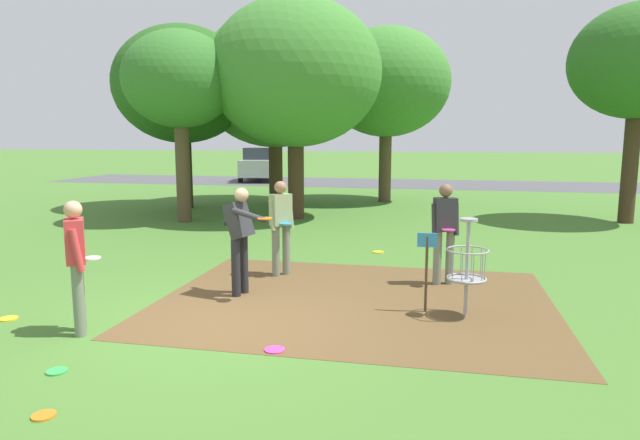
{
  "coord_description": "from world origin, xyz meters",
  "views": [
    {
      "loc": [
        2.92,
        -6.77,
        2.51
      ],
      "look_at": [
        0.86,
        2.87,
        1.0
      ],
      "focal_mm": 31.11,
      "sensor_mm": 36.0,
      "label": 1
    }
  ],
  "objects_px": {
    "frisbee_near_basket": "(57,371)",
    "frisbee_by_tee": "(8,319)",
    "player_throwing": "(445,228)",
    "player_waiting_left": "(240,234)",
    "frisbee_scattered_b": "(275,350)",
    "player_waiting_right": "(281,222)",
    "disc_golf_basket": "(463,264)",
    "tree_near_right": "(295,73)",
    "tree_near_left": "(180,81)",
    "tree_mid_center": "(182,85)",
    "tree_far_left": "(639,63)",
    "frisbee_far_left": "(44,416)",
    "tree_mid_right": "(275,81)",
    "player_foreground_watching": "(77,259)",
    "tree_mid_left": "(386,83)",
    "parked_car_leftmost": "(261,164)",
    "frisbee_mid_grass": "(378,252)"
  },
  "relations": [
    {
      "from": "player_waiting_right",
      "to": "tree_far_left",
      "type": "relative_size",
      "value": 0.28
    },
    {
      "from": "frisbee_scattered_b",
      "to": "frisbee_far_left",
      "type": "bearing_deg",
      "value": -129.66
    },
    {
      "from": "player_waiting_right",
      "to": "player_throwing",
      "type": "bearing_deg",
      "value": -0.19
    },
    {
      "from": "player_foreground_watching",
      "to": "tree_mid_right",
      "type": "relative_size",
      "value": 0.25
    },
    {
      "from": "parked_car_leftmost",
      "to": "player_waiting_right",
      "type": "bearing_deg",
      "value": -70.91
    },
    {
      "from": "frisbee_scattered_b",
      "to": "parked_car_leftmost",
      "type": "height_order",
      "value": "parked_car_leftmost"
    },
    {
      "from": "player_waiting_right",
      "to": "frisbee_scattered_b",
      "type": "relative_size",
      "value": 6.93
    },
    {
      "from": "disc_golf_basket",
      "to": "frisbee_far_left",
      "type": "distance_m",
      "value": 5.33
    },
    {
      "from": "frisbee_mid_grass",
      "to": "parked_car_leftmost",
      "type": "bearing_deg",
      "value": 115.45
    },
    {
      "from": "frisbee_mid_grass",
      "to": "frisbee_scattered_b",
      "type": "xyz_separation_m",
      "value": [
        -0.6,
        -5.78,
        0.0
      ]
    },
    {
      "from": "tree_near_left",
      "to": "tree_mid_center",
      "type": "height_order",
      "value": "tree_mid_center"
    },
    {
      "from": "disc_golf_basket",
      "to": "tree_mid_center",
      "type": "height_order",
      "value": "tree_mid_center"
    },
    {
      "from": "player_foreground_watching",
      "to": "tree_mid_left",
      "type": "height_order",
      "value": "tree_mid_left"
    },
    {
      "from": "parked_car_leftmost",
      "to": "tree_near_left",
      "type": "bearing_deg",
      "value": -80.49
    },
    {
      "from": "disc_golf_basket",
      "to": "tree_near_right",
      "type": "height_order",
      "value": "tree_near_right"
    },
    {
      "from": "player_throwing",
      "to": "player_waiting_right",
      "type": "distance_m",
      "value": 2.86
    },
    {
      "from": "frisbee_scattered_b",
      "to": "parked_car_leftmost",
      "type": "xyz_separation_m",
      "value": [
        -7.88,
        23.61,
        0.91
      ]
    },
    {
      "from": "tree_near_right",
      "to": "tree_mid_center",
      "type": "bearing_deg",
      "value": 159.39
    },
    {
      "from": "disc_golf_basket",
      "to": "tree_mid_center",
      "type": "relative_size",
      "value": 0.22
    },
    {
      "from": "player_throwing",
      "to": "player_waiting_left",
      "type": "bearing_deg",
      "value": -157.28
    },
    {
      "from": "player_foreground_watching",
      "to": "frisbee_near_basket",
      "type": "distance_m",
      "value": 1.54
    },
    {
      "from": "tree_near_left",
      "to": "tree_far_left",
      "type": "xyz_separation_m",
      "value": [
        12.6,
        2.49,
        0.47
      ]
    },
    {
      "from": "disc_golf_basket",
      "to": "parked_car_leftmost",
      "type": "relative_size",
      "value": 0.31
    },
    {
      "from": "frisbee_far_left",
      "to": "tree_far_left",
      "type": "xyz_separation_m",
      "value": [
        8.77,
        13.33,
        4.5
      ]
    },
    {
      "from": "frisbee_scattered_b",
      "to": "player_waiting_right",
      "type": "bearing_deg",
      "value": 104.72
    },
    {
      "from": "frisbee_near_basket",
      "to": "frisbee_far_left",
      "type": "distance_m",
      "value": 1.0
    },
    {
      "from": "parked_car_leftmost",
      "to": "frisbee_mid_grass",
      "type": "bearing_deg",
      "value": -64.55
    },
    {
      "from": "frisbee_mid_grass",
      "to": "frisbee_scattered_b",
      "type": "bearing_deg",
      "value": -95.91
    },
    {
      "from": "frisbee_by_tee",
      "to": "frisbee_mid_grass",
      "type": "xyz_separation_m",
      "value": [
        4.51,
        5.47,
        0.0
      ]
    },
    {
      "from": "player_waiting_right",
      "to": "tree_near_left",
      "type": "bearing_deg",
      "value": 129.51
    },
    {
      "from": "frisbee_by_tee",
      "to": "parked_car_leftmost",
      "type": "bearing_deg",
      "value": 99.67
    },
    {
      "from": "frisbee_by_tee",
      "to": "frisbee_far_left",
      "type": "height_order",
      "value": "same"
    },
    {
      "from": "player_throwing",
      "to": "tree_near_right",
      "type": "distance_m",
      "value": 8.72
    },
    {
      "from": "player_waiting_left",
      "to": "tree_mid_right",
      "type": "bearing_deg",
      "value": 103.89
    },
    {
      "from": "player_throwing",
      "to": "tree_far_left",
      "type": "xyz_separation_m",
      "value": [
        5.22,
        7.97,
        3.54
      ]
    },
    {
      "from": "tree_near_left",
      "to": "tree_mid_right",
      "type": "distance_m",
      "value": 5.0
    },
    {
      "from": "frisbee_mid_grass",
      "to": "tree_near_right",
      "type": "distance_m",
      "value": 6.86
    },
    {
      "from": "frisbee_far_left",
      "to": "tree_far_left",
      "type": "relative_size",
      "value": 0.03
    },
    {
      "from": "tree_mid_right",
      "to": "frisbee_by_tee",
      "type": "bearing_deg",
      "value": -89.4
    },
    {
      "from": "tree_far_left",
      "to": "parked_car_leftmost",
      "type": "relative_size",
      "value": 1.38
    },
    {
      "from": "frisbee_by_tee",
      "to": "frisbee_mid_grass",
      "type": "relative_size",
      "value": 0.96
    },
    {
      "from": "frisbee_near_basket",
      "to": "frisbee_by_tee",
      "type": "distance_m",
      "value": 2.27
    },
    {
      "from": "player_waiting_left",
      "to": "frisbee_by_tee",
      "type": "distance_m",
      "value": 3.41
    },
    {
      "from": "frisbee_mid_grass",
      "to": "player_waiting_right",
      "type": "bearing_deg",
      "value": -122.73
    },
    {
      "from": "frisbee_scattered_b",
      "to": "tree_near_right",
      "type": "xyz_separation_m",
      "value": [
        -2.38,
        10.22,
        4.3
      ]
    },
    {
      "from": "tree_mid_left",
      "to": "tree_far_left",
      "type": "relative_size",
      "value": 1.05
    },
    {
      "from": "tree_near_right",
      "to": "player_foreground_watching",
      "type": "bearing_deg",
      "value": -91.21
    },
    {
      "from": "player_waiting_right",
      "to": "tree_mid_center",
      "type": "bearing_deg",
      "value": 124.82
    },
    {
      "from": "frisbee_scattered_b",
      "to": "tree_far_left",
      "type": "height_order",
      "value": "tree_far_left"
    },
    {
      "from": "player_throwing",
      "to": "parked_car_leftmost",
      "type": "relative_size",
      "value": 0.39
    }
  ]
}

